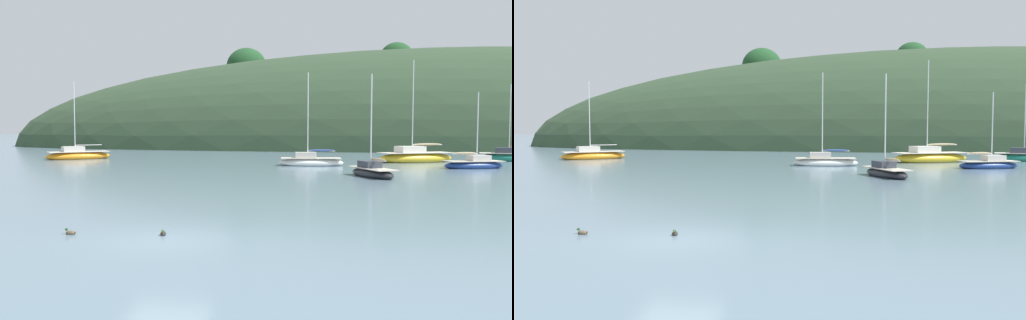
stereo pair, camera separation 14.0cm
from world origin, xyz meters
TOP-DOWN VIEW (x-y plane):
  - ground_plane at (0.00, 0.00)m, footprint 400.00×400.00m
  - far_shoreline_hill at (25.05, 73.67)m, footprint 150.00×36.00m
  - sailboat_yellow_far at (7.77, 21.91)m, footprint 3.54×5.23m
  - sailboat_white_near at (22.82, 40.61)m, footprint 6.94×3.59m
  - sailboat_red_portside at (3.22, 31.70)m, footprint 5.83×2.44m
  - sailboat_grey_yawl at (-21.43, 38.03)m, footprint 6.58×5.94m
  - sailboat_navy_dinghy at (13.08, 37.91)m, footprint 8.19×5.49m
  - sailboat_black_sloop at (16.66, 30.53)m, footprint 5.42×3.21m
  - mooring_buoy_outer at (8.59, 29.68)m, footprint 0.44×0.44m
  - duck_lead at (-3.33, 0.51)m, footprint 0.43×0.22m
  - duck_lone_left at (-0.35, 0.80)m, footprint 0.25×0.42m

SIDE VIEW (x-z plane):
  - ground_plane at x=0.00m, z-range 0.00..0.00m
  - duck_lead at x=-3.33m, z-range -0.07..0.17m
  - duck_lone_left at x=-0.35m, z-range -0.07..0.17m
  - far_shoreline_hill at x=25.05m, z-range -16.73..16.88m
  - mooring_buoy_outer at x=8.59m, z-range -0.15..0.39m
  - sailboat_yellow_far at x=7.77m, z-range -3.27..3.94m
  - sailboat_black_sloop at x=16.66m, z-range -2.87..3.54m
  - sailboat_red_portside at x=3.22m, z-range -3.79..4.52m
  - sailboat_grey_yawl at x=-21.43m, z-range -3.79..4.59m
  - sailboat_white_near at x=22.82m, z-range -3.52..4.32m
  - sailboat_navy_dinghy at x=13.08m, z-range -4.56..5.49m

